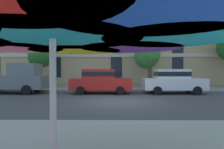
# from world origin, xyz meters

# --- Properties ---
(ground_plane) EXTENTS (120.00, 120.00, 0.00)m
(ground_plane) POSITION_xyz_m (0.00, 0.00, 0.00)
(ground_plane) COLOR #424244
(sidewalk_far) EXTENTS (56.00, 3.60, 0.12)m
(sidewalk_far) POSITION_xyz_m (0.00, 6.80, 0.06)
(sidewalk_far) COLOR gray
(sidewalk_far) RESTS_ON ground
(apartment_building) EXTENTS (42.64, 12.08, 19.20)m
(apartment_building) POSITION_xyz_m (0.00, 14.99, 9.60)
(apartment_building) COLOR tan
(apartment_building) RESTS_ON ground
(pickup_gray) EXTENTS (5.10, 2.12, 2.20)m
(pickup_gray) POSITION_xyz_m (-7.60, 3.70, 1.03)
(pickup_gray) COLOR slate
(pickup_gray) RESTS_ON ground
(sedan_red) EXTENTS (4.40, 1.98, 1.78)m
(sedan_red) POSITION_xyz_m (-1.24, 3.70, 0.95)
(sedan_red) COLOR #B21E19
(sedan_red) RESTS_ON ground
(sedan_white) EXTENTS (4.40, 1.98, 1.78)m
(sedan_white) POSITION_xyz_m (4.04, 3.70, 0.95)
(sedan_white) COLOR silver
(sedan_white) RESTS_ON ground
(street_tree_left) EXTENTS (2.22, 2.22, 4.16)m
(street_tree_left) POSITION_xyz_m (-6.89, 7.11, 2.98)
(street_tree_left) COLOR brown
(street_tree_left) RESTS_ON ground
(street_tree_middle) EXTENTS (2.29, 2.51, 4.12)m
(street_tree_middle) POSITION_xyz_m (2.81, 7.24, 3.02)
(street_tree_middle) COLOR brown
(street_tree_middle) RESTS_ON ground
(patio_umbrella) EXTENTS (3.43, 3.43, 2.42)m
(patio_umbrella) POSITION_xyz_m (-0.82, -9.00, 2.17)
(patio_umbrella) COLOR silver
(patio_umbrella) RESTS_ON ground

